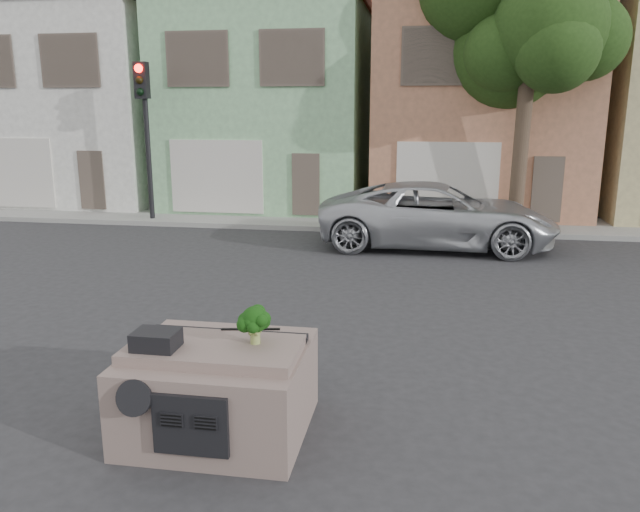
# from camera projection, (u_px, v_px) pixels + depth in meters

# --- Properties ---
(ground_plane) EXTENTS (120.00, 120.00, 0.00)m
(ground_plane) POSITION_uv_depth(u_px,v_px,m) (279.00, 339.00, 10.22)
(ground_plane) COLOR #303033
(ground_plane) RESTS_ON ground
(sidewalk) EXTENTS (40.00, 3.00, 0.15)m
(sidewalk) POSITION_uv_depth(u_px,v_px,m) (353.00, 221.00, 20.27)
(sidewalk) COLOR gray
(sidewalk) RESTS_ON ground
(townhouse_white) EXTENTS (7.20, 8.20, 7.55)m
(townhouse_white) POSITION_uv_depth(u_px,v_px,m) (93.00, 105.00, 25.01)
(townhouse_white) COLOR silver
(townhouse_white) RESTS_ON ground
(townhouse_mint) EXTENTS (7.20, 8.20, 7.55)m
(townhouse_mint) POSITION_uv_depth(u_px,v_px,m) (275.00, 105.00, 23.81)
(townhouse_mint) COLOR #8CC68F
(townhouse_mint) RESTS_ON ground
(townhouse_tan) EXTENTS (7.20, 8.20, 7.55)m
(townhouse_tan) POSITION_uv_depth(u_px,v_px,m) (476.00, 105.00, 22.60)
(townhouse_tan) COLOR #B47757
(townhouse_tan) RESTS_ON ground
(silver_pickup) EXTENTS (6.29, 2.95, 1.74)m
(silver_pickup) POSITION_uv_depth(u_px,v_px,m) (436.00, 247.00, 16.93)
(silver_pickup) COLOR #B7BAC0
(silver_pickup) RESTS_ON ground
(traffic_signal) EXTENTS (0.40, 0.40, 5.10)m
(traffic_signal) POSITION_uv_depth(u_px,v_px,m) (147.00, 144.00, 19.78)
(traffic_signal) COLOR black
(traffic_signal) RESTS_ON ground
(tree_near) EXTENTS (4.40, 4.00, 8.50)m
(tree_near) POSITION_uv_depth(u_px,v_px,m) (525.00, 87.00, 17.82)
(tree_near) COLOR #213D14
(tree_near) RESTS_ON ground
(car_dashboard) EXTENTS (2.00, 1.80, 1.12)m
(car_dashboard) POSITION_uv_depth(u_px,v_px,m) (220.00, 386.00, 7.21)
(car_dashboard) COLOR #7D6860
(car_dashboard) RESTS_ON ground
(instrument_hump) EXTENTS (0.48, 0.38, 0.20)m
(instrument_hump) POSITION_uv_depth(u_px,v_px,m) (156.00, 340.00, 6.81)
(instrument_hump) COLOR black
(instrument_hump) RESTS_ON car_dashboard
(wiper_arm) EXTENTS (0.69, 0.15, 0.02)m
(wiper_arm) POSITION_uv_depth(u_px,v_px,m) (251.00, 329.00, 7.39)
(wiper_arm) COLOR black
(wiper_arm) RESTS_ON car_dashboard
(broccoli) EXTENTS (0.39, 0.39, 0.44)m
(broccoli) POSITION_uv_depth(u_px,v_px,m) (255.00, 325.00, 6.93)
(broccoli) COLOR #0F330A
(broccoli) RESTS_ON car_dashboard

